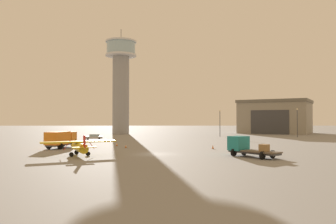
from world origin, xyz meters
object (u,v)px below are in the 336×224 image
light_post_east (297,120)px  traffic_cone_near_left (213,147)px  airplane_yellow (80,146)px  control_tower (121,78)px  truck_box_orange (61,139)px  car_silver (94,137)px  traffic_cone_near_right (126,146)px  light_post_west (220,120)px  truck_flatbed_teal (246,147)px  traffic_cone_mid_apron (117,144)px

light_post_east → traffic_cone_near_left: size_ratio=11.73×
airplane_yellow → control_tower: bearing=-21.7°
truck_box_orange → car_silver: (0.89, 21.98, -0.90)m
car_silver → traffic_cone_near_right: 23.74m
car_silver → light_post_east: 54.69m
light_post_west → traffic_cone_near_left: (-7.87, -37.67, -4.26)m
truck_flatbed_teal → light_post_east: light_post_east is taller
control_tower → car_silver: bearing=-94.7°
truck_flatbed_teal → traffic_cone_near_right: size_ratio=12.68×
truck_box_orange → light_post_east: size_ratio=0.89×
truck_flatbed_teal → car_silver: (-27.84, 34.64, -0.55)m
truck_flatbed_teal → traffic_cone_mid_apron: (-19.76, 17.04, -0.98)m
car_silver → traffic_cone_near_right: bearing=97.7°
light_post_east → traffic_cone_mid_apron: size_ratio=12.60×
control_tower → car_silver: control_tower is taller
traffic_cone_mid_apron → control_tower: bearing=96.7°
car_silver → traffic_cone_mid_apron: 19.37m
control_tower → traffic_cone_near_right: (7.73, -51.68, -18.70)m
traffic_cone_mid_apron → traffic_cone_near_left: bearing=-19.7°
traffic_cone_near_right → traffic_cone_mid_apron: (-2.14, 3.83, 0.04)m
traffic_cone_near_left → traffic_cone_near_right: traffic_cone_near_left is taller
traffic_cone_near_left → light_post_east: bearing=49.9°
truck_box_orange → traffic_cone_near_right: bearing=-74.3°
airplane_yellow → car_silver: (-5.49, 34.13, -0.64)m
truck_flatbed_teal → car_silver: size_ratio=1.58×
airplane_yellow → traffic_cone_near_left: airplane_yellow is taller
truck_flatbed_teal → traffic_cone_near_right: 22.05m
truck_flatbed_teal → traffic_cone_near_right: bearing=15.4°
control_tower → truck_box_orange: 55.12m
airplane_yellow → light_post_west: (27.45, 48.12, 3.22)m
car_silver → truck_flatbed_teal: bearing=111.0°
airplane_yellow → light_post_east: light_post_east is taller
traffic_cone_near_left → airplane_yellow: bearing=-151.9°
truck_flatbed_teal → traffic_cone_near_left: size_ratio=10.33×
car_silver → traffic_cone_near_left: bearing=118.8°
control_tower → light_post_west: bearing=-28.1°
traffic_cone_mid_apron → car_silver: bearing=114.7°
car_silver → light_post_west: (32.94, 13.99, 3.86)m
airplane_yellow → traffic_cone_mid_apron: airplane_yellow is taller
truck_flatbed_teal → car_silver: truck_flatbed_teal is taller
airplane_yellow → truck_flatbed_teal: (22.34, -0.51, -0.09)m
car_silver → traffic_cone_near_right: car_silver is taller
truck_box_orange → traffic_cone_near_right: size_ratio=12.88×
traffic_cone_near_left → traffic_cone_near_right: (-14.85, 2.26, -0.06)m
truck_flatbed_teal → truck_box_orange: (-28.73, 12.66, 0.35)m
traffic_cone_mid_apron → truck_flatbed_teal: bearing=-40.8°
truck_box_orange → traffic_cone_near_right: truck_box_orange is taller
traffic_cone_near_left → traffic_cone_mid_apron: 18.05m
control_tower → airplane_yellow: control_tower is taller
traffic_cone_near_right → control_tower: bearing=98.5°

